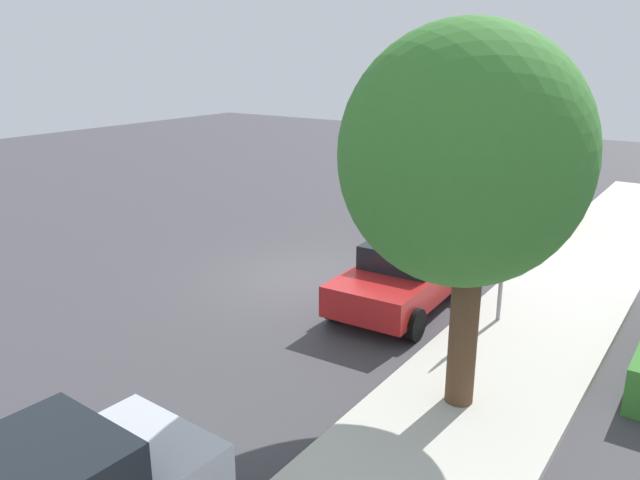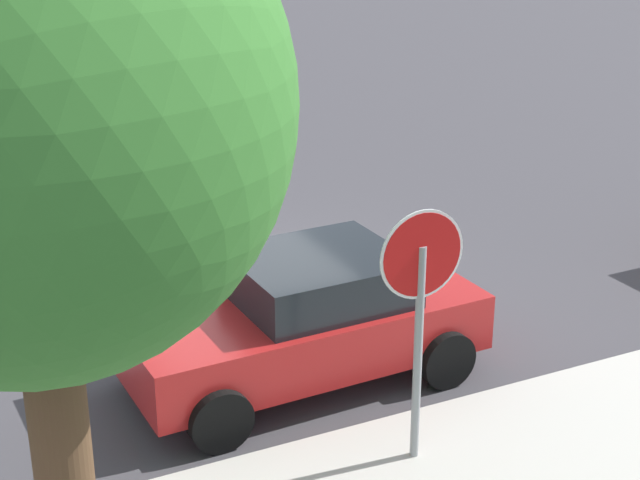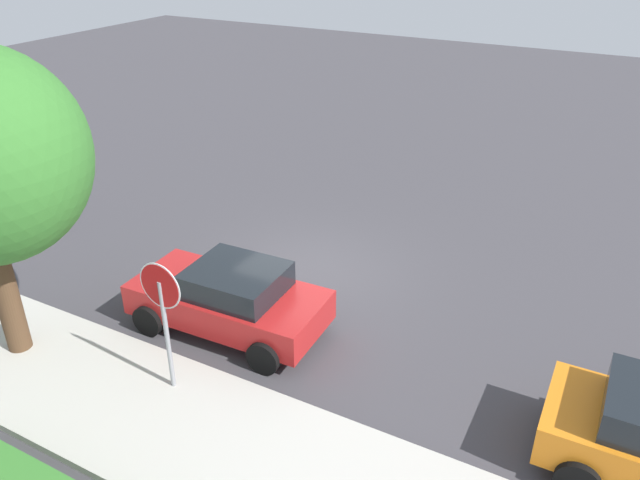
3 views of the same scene
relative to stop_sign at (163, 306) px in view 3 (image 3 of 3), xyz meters
The scene contains 4 objects.
ground_plane 4.97m from the stop_sign, 90.60° to the right, with size 60.00×60.00×0.00m, color #423F44.
sidewalk_curb 1.83m from the stop_sign, 94.06° to the left, with size 32.00×2.74×0.14m, color beige.
stop_sign is the anchor object (origin of this frame).
parked_car_red 2.26m from the stop_sign, 84.61° to the right, with size 3.89×2.07×1.41m.
Camera 3 is at (-6.12, 10.81, 7.36)m, focal length 35.00 mm.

